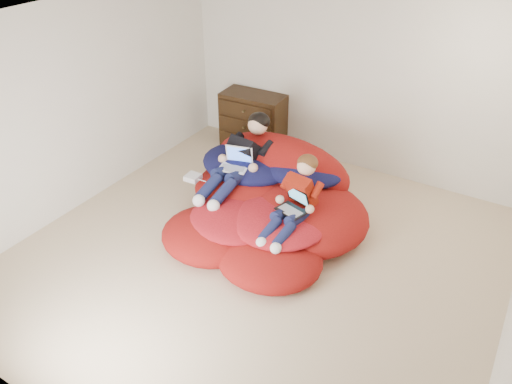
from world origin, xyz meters
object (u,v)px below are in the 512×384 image
at_px(older_boy, 243,154).
at_px(laptop_white, 236,162).
at_px(dresser, 253,121).
at_px(beanbag_pile, 270,201).
at_px(younger_boy, 296,196).
at_px(laptop_black, 294,204).

bearing_deg(older_boy, laptop_white, -90.00).
distance_m(dresser, beanbag_pile, 1.98).
relative_size(beanbag_pile, older_boy, 1.69).
distance_m(older_boy, laptop_white, 0.15).
bearing_deg(beanbag_pile, older_boy, 159.56).
height_order(younger_boy, laptop_black, younger_boy).
distance_m(younger_boy, laptop_white, 1.02).
height_order(laptop_white, laptop_black, laptop_white).
xyz_separation_m(younger_boy, laptop_black, (-0.00, -0.04, -0.07)).
height_order(beanbag_pile, laptop_black, beanbag_pile).
relative_size(beanbag_pile, younger_boy, 2.32).
height_order(dresser, older_boy, older_boy).
height_order(dresser, younger_boy, younger_boy).
bearing_deg(beanbag_pile, younger_boy, -28.48).
xyz_separation_m(dresser, laptop_black, (1.67, -1.87, 0.13)).
distance_m(dresser, older_boy, 1.57).
height_order(dresser, laptop_white, dresser).
relative_size(dresser, laptop_black, 2.61).
xyz_separation_m(beanbag_pile, laptop_black, (0.48, -0.30, 0.29)).
distance_m(dresser, younger_boy, 2.48).
bearing_deg(older_boy, dresser, 116.76).
xyz_separation_m(dresser, older_boy, (0.70, -1.38, 0.25)).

